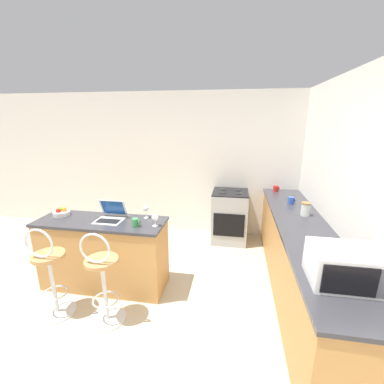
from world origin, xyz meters
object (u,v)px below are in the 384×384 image
fruit_bowl (61,213)px  wine_glass_short (155,218)px  bar_stool_near (50,274)px  mug_green (136,222)px  stove_range (229,216)px  mug_blue (291,200)px  storage_jar (305,209)px  bar_stool_far (103,279)px  microwave (346,266)px  laptop (111,215)px  mug_red (276,189)px  wine_glass_tall (146,209)px

fruit_bowl → wine_glass_short: bearing=-5.8°
bar_stool_near → mug_green: size_ratio=10.88×
wine_glass_short → stove_range: bearing=63.4°
stove_range → fruit_bowl: (-2.14, -1.52, 0.49)m
mug_blue → storage_jar: bearing=-80.0°
bar_stool_near → bar_stool_far: size_ratio=1.00×
microwave → laptop: bearing=159.1°
bar_stool_far → fruit_bowl: bar_stool_far is taller
mug_red → stove_range: bearing=-168.5°
mug_green → wine_glass_tall: size_ratio=0.60×
storage_jar → wine_glass_short: size_ratio=1.20×
bar_stool_far → fruit_bowl: bearing=143.0°
bar_stool_far → mug_green: bearing=68.3°
bar_stool_near → mug_blue: (2.75, 1.67, 0.45)m
storage_jar → wine_glass_tall: bearing=-167.8°
mug_blue → bar_stool_far: bearing=-142.0°
mug_red → fruit_bowl: fruit_bowl is taller
bar_stool_far → storage_jar: size_ratio=6.09×
bar_stool_far → wine_glass_tall: size_ratio=6.57×
mug_blue → mug_red: mug_blue is taller
microwave → mug_blue: 1.93m
mug_green → fruit_bowl: size_ratio=0.47×
bar_stool_near → storage_jar: bearing=23.0°
laptop → mug_red: size_ratio=3.22×
mug_blue → fruit_bowl: (-3.04, -1.00, -0.01)m
microwave → stove_range: bearing=110.5°
bar_stool_near → wine_glass_short: bearing=27.8°
laptop → storage_jar: (2.42, 0.56, 0.03)m
laptop → storage_jar: size_ratio=1.88×
bar_stool_far → microwave: microwave is taller
bar_stool_far → mug_red: 3.13m
microwave → mug_red: bearing=93.1°
stove_range → mug_red: size_ratio=8.97×
storage_jar → stove_range: bearing=134.9°
bar_stool_near → stove_range: bar_stool_near is taller
mug_blue → mug_red: bearing=100.6°
bar_stool_near → bar_stool_far: 0.61m
bar_stool_near → stove_range: (1.86, 2.19, -0.06)m
storage_jar → wine_glass_short: 1.93m
fruit_bowl → microwave: bearing=-16.9°
bar_stool_far → mug_green: size_ratio=10.88×
fruit_bowl → wine_glass_tall: 1.12m
wine_glass_tall → bar_stool_near: bearing=-137.2°
microwave → bar_stool_near: bearing=174.8°
mug_blue → storage_jar: 0.48m
bar_stool_near → mug_blue: bearing=31.3°
wine_glass_short → bar_stool_near: bearing=-152.2°
wine_glass_short → microwave: bearing=-24.5°
mug_green → mug_red: (1.82, 1.86, -0.00)m
microwave → wine_glass_tall: size_ratio=3.14×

